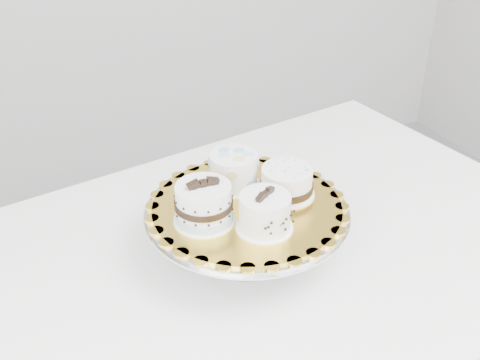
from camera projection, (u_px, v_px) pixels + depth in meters
name	position (u px, v px, depth m)	size (l,w,h in m)	color
table	(261.00, 273.00, 1.25)	(1.40, 1.03, 0.75)	white
cake_stand	(247.00, 222.00, 1.16)	(0.39, 0.39, 0.11)	gray
cake_board	(247.00, 207.00, 1.14)	(0.36, 0.36, 0.01)	gold
cake_swirl	(265.00, 213.00, 1.06)	(0.13, 0.13, 0.08)	white
cake_banded	(204.00, 205.00, 1.08)	(0.11, 0.11, 0.09)	white
cake_dots	(234.00, 170.00, 1.18)	(0.12, 0.12, 0.07)	white
cake_ribbon	(287.00, 182.00, 1.16)	(0.12, 0.12, 0.06)	white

